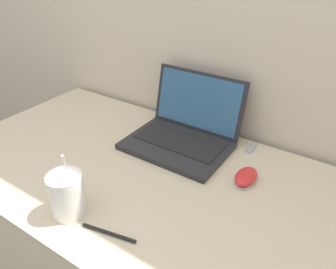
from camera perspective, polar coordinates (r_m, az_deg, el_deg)
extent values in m
cube|color=beige|center=(1.29, -3.27, -20.26)|extent=(1.36, 0.71, 0.77)
cube|color=#232326|center=(1.13, 1.47, -1.98)|extent=(0.34, 0.24, 0.02)
cube|color=black|center=(1.13, 1.97, -1.07)|extent=(0.30, 0.13, 0.00)
cube|color=#232326|center=(1.18, 5.32, 5.79)|extent=(0.34, 0.06, 0.21)
cube|color=#2D567F|center=(1.18, 5.18, 5.75)|extent=(0.32, 0.05, 0.18)
cylinder|color=white|center=(0.89, -17.15, -9.98)|extent=(0.09, 0.09, 0.12)
cylinder|color=black|center=(0.85, -17.72, -7.11)|extent=(0.08, 0.08, 0.01)
cylinder|color=white|center=(0.85, -17.02, -6.82)|extent=(0.05, 0.04, 0.16)
ellipsoid|color=#B2B2B7|center=(1.01, 13.35, -7.67)|extent=(0.06, 0.11, 0.01)
ellipsoid|color=red|center=(1.01, 13.44, -7.13)|extent=(0.06, 0.10, 0.03)
cube|color=#99999E|center=(1.16, 14.24, -2.31)|extent=(0.02, 0.06, 0.01)
cylinder|color=black|center=(0.85, -10.27, -16.51)|extent=(0.15, 0.04, 0.01)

